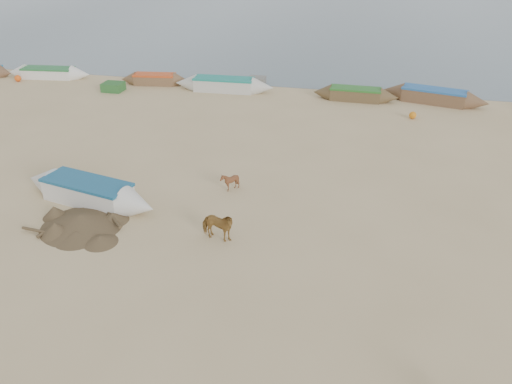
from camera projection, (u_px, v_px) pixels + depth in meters
ground at (230, 271)px, 17.23m from camera, size 140.00×140.00×0.00m
cow_adult at (217, 226)px, 18.63m from camera, size 1.53×0.91×1.21m
calf_front at (230, 181)px, 22.24m from camera, size 0.88×0.81×0.87m
near_canoe at (88, 192)px, 21.27m from camera, size 6.85×2.77×1.00m
debris_pile at (81, 220)px, 19.69m from camera, size 3.65×3.65×0.51m
waterline_canoes at (294, 88)px, 34.85m from camera, size 56.38×3.12×0.96m
beach_clutter at (378, 98)px, 33.26m from camera, size 44.10×5.81×0.64m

